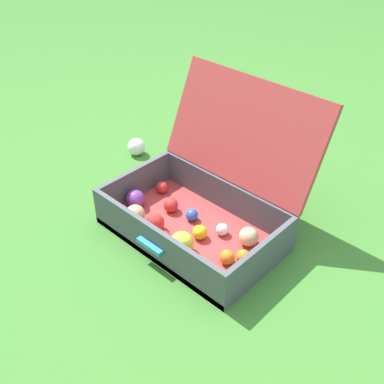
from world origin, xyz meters
The scene contains 3 objects.
ground_plane centered at (0.00, 0.00, 0.00)m, with size 16.00×16.00×0.00m, color #3D7A2D.
open_suitcase centered at (-0.03, 0.04, 0.12)m, with size 0.63×0.57×0.50m.
stray_ball_on_grass centered at (-0.60, 0.22, 0.04)m, with size 0.08×0.08×0.08m, color white.
Camera 1 is at (0.87, -0.96, 1.13)m, focal length 43.82 mm.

